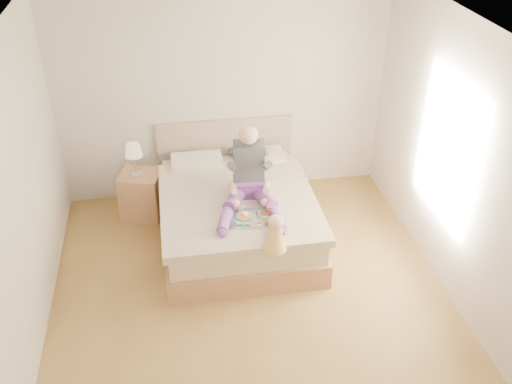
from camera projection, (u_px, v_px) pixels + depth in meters
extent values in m
cube|color=brown|center=(251.00, 294.00, 5.85)|extent=(4.00, 4.20, 0.01)
cube|color=white|center=(249.00, 33.00, 4.39)|extent=(4.00, 4.20, 0.02)
cube|color=beige|center=(223.00, 92.00, 6.87)|extent=(4.00, 0.02, 2.70)
cube|color=beige|center=(305.00, 365.00, 3.37)|extent=(4.00, 0.02, 2.70)
cube|color=beige|center=(18.00, 203.00, 4.84)|extent=(0.02, 4.20, 2.70)
cube|color=beige|center=(458.00, 164.00, 5.40)|extent=(0.02, 4.20, 2.70)
cube|color=white|center=(448.00, 150.00, 5.54)|extent=(0.02, 1.30, 1.60)
cube|color=#FFF8D1|center=(448.00, 150.00, 5.54)|extent=(0.01, 1.18, 1.48)
cube|color=#956845|center=(237.00, 226.00, 6.62)|extent=(1.68, 2.13, 0.28)
cube|color=#CAB496|center=(237.00, 207.00, 6.48)|extent=(1.60, 2.05, 0.24)
cube|color=#CAB496|center=(238.00, 203.00, 6.26)|extent=(1.70, 1.80, 0.09)
cube|color=white|center=(197.00, 164.00, 6.94)|extent=(0.62, 0.40, 0.14)
cube|color=white|center=(258.00, 159.00, 7.05)|extent=(0.62, 0.40, 0.14)
cube|color=gray|center=(225.00, 155.00, 7.32)|extent=(1.70, 0.08, 1.00)
cube|color=#956845|center=(142.00, 195.00, 6.90)|extent=(0.58, 0.54, 0.58)
cylinder|color=#BBBDC2|center=(136.00, 174.00, 6.70)|extent=(0.11, 0.11, 0.04)
cylinder|color=#BBBDC2|center=(135.00, 164.00, 6.63)|extent=(0.02, 0.02, 0.23)
cone|color=beige|center=(133.00, 150.00, 6.53)|extent=(0.20, 0.20, 0.15)
cube|color=#6C3689|center=(249.00, 187.00, 6.30)|extent=(0.38, 0.32, 0.17)
cube|color=#34343B|center=(249.00, 162.00, 6.19)|extent=(0.36, 0.24, 0.45)
sphere|color=#F8B59B|center=(249.00, 135.00, 5.98)|extent=(0.20, 0.20, 0.20)
cylinder|color=#6C3689|center=(236.00, 199.00, 6.11)|extent=(0.34, 0.49, 0.20)
cylinder|color=#6C3689|center=(226.00, 219.00, 5.81)|extent=(0.24, 0.44, 0.12)
sphere|color=#6C3689|center=(222.00, 232.00, 5.64)|extent=(0.10, 0.10, 0.10)
cylinder|color=#34343B|center=(232.00, 166.00, 6.06)|extent=(0.14, 0.29, 0.23)
cylinder|color=#F8B59B|center=(233.00, 189.00, 6.00)|extent=(0.07, 0.29, 0.15)
sphere|color=#F8B59B|center=(236.00, 203.00, 5.94)|extent=(0.08, 0.08, 0.08)
cylinder|color=#6C3689|center=(264.00, 198.00, 6.12)|extent=(0.24, 0.50, 0.20)
cylinder|color=#6C3689|center=(277.00, 218.00, 5.83)|extent=(0.14, 0.43, 0.12)
sphere|color=#6C3689|center=(282.00, 230.00, 5.67)|extent=(0.10, 0.10, 0.10)
cylinder|color=#34343B|center=(267.00, 166.00, 6.07)|extent=(0.09, 0.28, 0.23)
cylinder|color=#F8B59B|center=(267.00, 188.00, 6.02)|extent=(0.13, 0.30, 0.15)
sphere|color=#F8B59B|center=(265.00, 202.00, 5.95)|extent=(0.08, 0.08, 0.08)
cube|color=#BBBDC2|center=(254.00, 219.00, 5.91)|extent=(0.50, 0.42, 0.01)
cylinder|color=teal|center=(245.00, 218.00, 5.91)|extent=(0.26, 0.26, 0.01)
cylinder|color=#D18E45|center=(245.00, 216.00, 5.90)|extent=(0.17, 0.17, 0.02)
cylinder|color=silver|center=(240.00, 208.00, 5.99)|extent=(0.08, 0.08, 0.09)
torus|color=silver|center=(244.00, 208.00, 5.99)|extent=(0.02, 0.06, 0.06)
cylinder|color=brown|center=(240.00, 205.00, 5.97)|extent=(0.07, 0.07, 0.01)
cylinder|color=silver|center=(265.00, 214.00, 5.96)|extent=(0.15, 0.15, 0.01)
cube|color=#D18E45|center=(265.00, 213.00, 5.96)|extent=(0.09, 0.09, 0.02)
cylinder|color=silver|center=(255.00, 224.00, 5.82)|extent=(0.15, 0.15, 0.01)
ellipsoid|color=red|center=(258.00, 223.00, 5.80)|extent=(0.04, 0.03, 0.01)
cylinder|color=white|center=(271.00, 211.00, 5.92)|extent=(0.07, 0.07, 0.12)
cylinder|color=orange|center=(271.00, 211.00, 5.92)|extent=(0.06, 0.06, 0.11)
cylinder|color=white|center=(268.00, 223.00, 5.81)|extent=(0.07, 0.07, 0.04)
cylinder|color=#47150A|center=(268.00, 223.00, 5.81)|extent=(0.06, 0.06, 0.03)
cone|color=#F9C64E|center=(275.00, 238.00, 5.44)|extent=(0.23, 0.23, 0.25)
sphere|color=#F8B59B|center=(275.00, 223.00, 5.34)|extent=(0.15, 0.15, 0.15)
cylinder|color=#F8B59B|center=(269.00, 238.00, 5.57)|extent=(0.09, 0.18, 0.06)
sphere|color=#F8B59B|center=(267.00, 233.00, 5.64)|extent=(0.05, 0.05, 0.05)
cylinder|color=#F8B59B|center=(265.00, 234.00, 5.41)|extent=(0.08, 0.13, 0.11)
cylinder|color=#F8B59B|center=(277.00, 237.00, 5.58)|extent=(0.07, 0.18, 0.06)
sphere|color=#F8B59B|center=(277.00, 232.00, 5.65)|extent=(0.05, 0.05, 0.05)
cylinder|color=#F8B59B|center=(284.00, 233.00, 5.43)|extent=(0.07, 0.13, 0.11)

